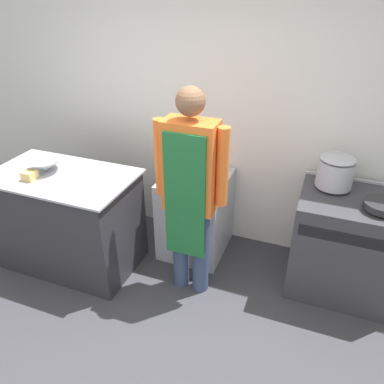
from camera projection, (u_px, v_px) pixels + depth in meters
wall_back at (217, 109)px, 3.44m from camera, size 8.00×0.05×2.70m
prep_counter at (69, 220)px, 3.44m from camera, size 1.26×0.74×0.93m
stove at (345, 244)px, 3.15m from camera, size 0.84×0.68×0.91m
fridge_unit at (195, 214)px, 3.63m from camera, size 0.59×0.64×0.81m
person_cook at (190, 188)px, 2.86m from camera, size 0.58×0.24×1.77m
mixing_bowl at (44, 166)px, 3.24m from camera, size 0.30×0.30×0.11m
small_bowl at (50, 165)px, 3.30m from camera, size 0.19×0.19×0.08m
plastic_tub at (29, 175)px, 3.12m from camera, size 0.10×0.10×0.07m
stock_pot at (336, 171)px, 3.01m from camera, size 0.29×0.29×0.27m
saute_pan at (382, 205)px, 2.76m from camera, size 0.27×0.27×0.05m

